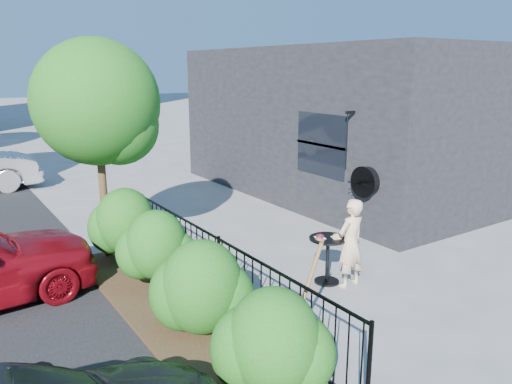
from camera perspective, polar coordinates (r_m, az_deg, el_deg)
ground at (r=8.47m, az=4.84°, el=-10.26°), size 120.00×120.00×0.00m
shop_building at (r=14.83m, az=10.91°, el=8.05°), size 6.22×9.00×4.00m
fence at (r=7.48m, az=-4.23°, el=-8.99°), size 0.05×6.05×1.10m
planting_bed at (r=7.42m, az=-9.00°, el=-13.79°), size 1.30×6.00×0.08m
shrubs at (r=7.26m, az=-8.81°, el=-8.67°), size 1.10×5.60×1.24m
patio_tree at (r=9.18m, az=-17.24°, el=8.94°), size 2.20×2.20×3.94m
cafe_table at (r=8.33m, az=8.20°, el=-6.76°), size 0.62×0.62×0.84m
woman at (r=8.21m, az=10.75°, el=-5.76°), size 0.57×0.41×1.47m
shovel at (r=6.31m, az=5.38°, el=-12.56°), size 0.55×0.20×1.51m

